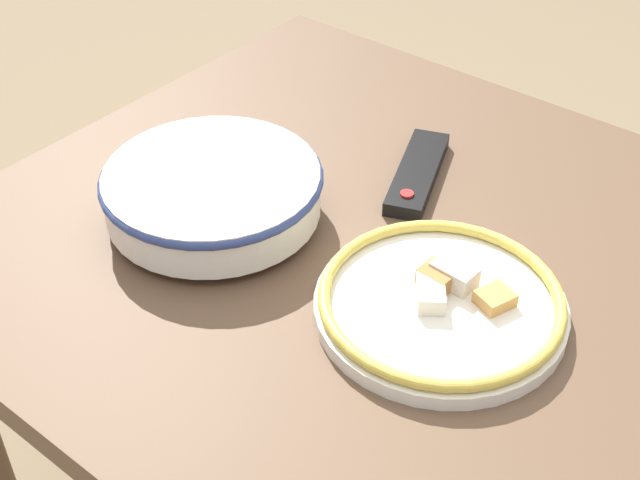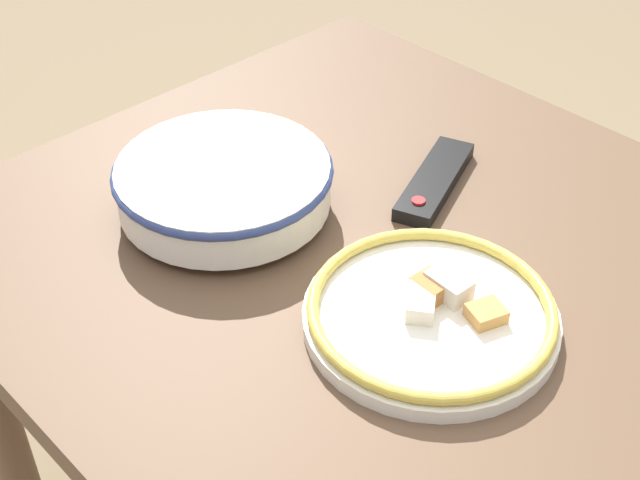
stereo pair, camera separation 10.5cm
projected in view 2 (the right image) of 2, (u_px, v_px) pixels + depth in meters
name	position (u px, v px, depth m)	size (l,w,h in m)	color
dining_table	(407.00, 325.00, 1.13)	(1.10, 0.89, 0.74)	brown
noodle_bowl	(224.00, 184.00, 1.13)	(0.28, 0.28, 0.07)	silver
food_plate	(431.00, 313.00, 0.98)	(0.28, 0.28, 0.04)	silver
tv_remote	(435.00, 181.00, 1.19)	(0.12, 0.20, 0.02)	black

